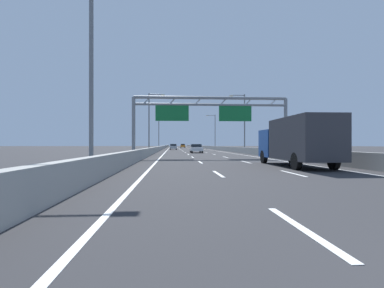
% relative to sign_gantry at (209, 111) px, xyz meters
% --- Properties ---
extents(ground_plane, '(260.00, 260.00, 0.00)m').
position_rel_sign_gantry_xyz_m(ground_plane, '(0.17, 71.02, -4.81)').
color(ground_plane, '#2D2D30').
extents(lane_dash_left_0, '(0.16, 3.00, 0.01)m').
position_rel_sign_gantry_xyz_m(lane_dash_left_0, '(-1.63, -25.48, -4.80)').
color(lane_dash_left_0, white).
rests_on(lane_dash_left_0, ground_plane).
extents(lane_dash_left_1, '(0.16, 3.00, 0.01)m').
position_rel_sign_gantry_xyz_m(lane_dash_left_1, '(-1.63, -16.48, -4.80)').
color(lane_dash_left_1, white).
rests_on(lane_dash_left_1, ground_plane).
extents(lane_dash_left_2, '(0.16, 3.00, 0.01)m').
position_rel_sign_gantry_xyz_m(lane_dash_left_2, '(-1.63, -7.48, -4.80)').
color(lane_dash_left_2, white).
rests_on(lane_dash_left_2, ground_plane).
extents(lane_dash_left_3, '(0.16, 3.00, 0.01)m').
position_rel_sign_gantry_xyz_m(lane_dash_left_3, '(-1.63, 1.52, -4.80)').
color(lane_dash_left_3, white).
rests_on(lane_dash_left_3, ground_plane).
extents(lane_dash_left_4, '(0.16, 3.00, 0.01)m').
position_rel_sign_gantry_xyz_m(lane_dash_left_4, '(-1.63, 10.52, -4.80)').
color(lane_dash_left_4, white).
rests_on(lane_dash_left_4, ground_plane).
extents(lane_dash_left_5, '(0.16, 3.00, 0.01)m').
position_rel_sign_gantry_xyz_m(lane_dash_left_5, '(-1.63, 19.52, -4.80)').
color(lane_dash_left_5, white).
rests_on(lane_dash_left_5, ground_plane).
extents(lane_dash_left_6, '(0.16, 3.00, 0.01)m').
position_rel_sign_gantry_xyz_m(lane_dash_left_6, '(-1.63, 28.52, -4.80)').
color(lane_dash_left_6, white).
rests_on(lane_dash_left_6, ground_plane).
extents(lane_dash_left_7, '(0.16, 3.00, 0.01)m').
position_rel_sign_gantry_xyz_m(lane_dash_left_7, '(-1.63, 37.52, -4.80)').
color(lane_dash_left_7, white).
rests_on(lane_dash_left_7, ground_plane).
extents(lane_dash_left_8, '(0.16, 3.00, 0.01)m').
position_rel_sign_gantry_xyz_m(lane_dash_left_8, '(-1.63, 46.52, -4.80)').
color(lane_dash_left_8, white).
rests_on(lane_dash_left_8, ground_plane).
extents(lane_dash_left_9, '(0.16, 3.00, 0.01)m').
position_rel_sign_gantry_xyz_m(lane_dash_left_9, '(-1.63, 55.52, -4.80)').
color(lane_dash_left_9, white).
rests_on(lane_dash_left_9, ground_plane).
extents(lane_dash_left_10, '(0.16, 3.00, 0.01)m').
position_rel_sign_gantry_xyz_m(lane_dash_left_10, '(-1.63, 64.52, -4.80)').
color(lane_dash_left_10, white).
rests_on(lane_dash_left_10, ground_plane).
extents(lane_dash_left_11, '(0.16, 3.00, 0.01)m').
position_rel_sign_gantry_xyz_m(lane_dash_left_11, '(-1.63, 73.52, -4.80)').
color(lane_dash_left_11, white).
rests_on(lane_dash_left_11, ground_plane).
extents(lane_dash_left_12, '(0.16, 3.00, 0.01)m').
position_rel_sign_gantry_xyz_m(lane_dash_left_12, '(-1.63, 82.52, -4.80)').
color(lane_dash_left_12, white).
rests_on(lane_dash_left_12, ground_plane).
extents(lane_dash_left_13, '(0.16, 3.00, 0.01)m').
position_rel_sign_gantry_xyz_m(lane_dash_left_13, '(-1.63, 91.52, -4.80)').
color(lane_dash_left_13, white).
rests_on(lane_dash_left_13, ground_plane).
extents(lane_dash_left_14, '(0.16, 3.00, 0.01)m').
position_rel_sign_gantry_xyz_m(lane_dash_left_14, '(-1.63, 100.52, -4.80)').
color(lane_dash_left_14, white).
rests_on(lane_dash_left_14, ground_plane).
extents(lane_dash_left_15, '(0.16, 3.00, 0.01)m').
position_rel_sign_gantry_xyz_m(lane_dash_left_15, '(-1.63, 109.52, -4.80)').
color(lane_dash_left_15, white).
rests_on(lane_dash_left_15, ground_plane).
extents(lane_dash_left_16, '(0.16, 3.00, 0.01)m').
position_rel_sign_gantry_xyz_m(lane_dash_left_16, '(-1.63, 118.52, -4.80)').
color(lane_dash_left_16, white).
rests_on(lane_dash_left_16, ground_plane).
extents(lane_dash_left_17, '(0.16, 3.00, 0.01)m').
position_rel_sign_gantry_xyz_m(lane_dash_left_17, '(-1.63, 127.52, -4.80)').
color(lane_dash_left_17, white).
rests_on(lane_dash_left_17, ground_plane).
extents(lane_dash_right_1, '(0.16, 3.00, 0.01)m').
position_rel_sign_gantry_xyz_m(lane_dash_right_1, '(1.97, -16.48, -4.80)').
color(lane_dash_right_1, white).
rests_on(lane_dash_right_1, ground_plane).
extents(lane_dash_right_2, '(0.16, 3.00, 0.01)m').
position_rel_sign_gantry_xyz_m(lane_dash_right_2, '(1.97, -7.48, -4.80)').
color(lane_dash_right_2, white).
rests_on(lane_dash_right_2, ground_plane).
extents(lane_dash_right_3, '(0.16, 3.00, 0.01)m').
position_rel_sign_gantry_xyz_m(lane_dash_right_3, '(1.97, 1.52, -4.80)').
color(lane_dash_right_3, white).
rests_on(lane_dash_right_3, ground_plane).
extents(lane_dash_right_4, '(0.16, 3.00, 0.01)m').
position_rel_sign_gantry_xyz_m(lane_dash_right_4, '(1.97, 10.52, -4.80)').
color(lane_dash_right_4, white).
rests_on(lane_dash_right_4, ground_plane).
extents(lane_dash_right_5, '(0.16, 3.00, 0.01)m').
position_rel_sign_gantry_xyz_m(lane_dash_right_5, '(1.97, 19.52, -4.80)').
color(lane_dash_right_5, white).
rests_on(lane_dash_right_5, ground_plane).
extents(lane_dash_right_6, '(0.16, 3.00, 0.01)m').
position_rel_sign_gantry_xyz_m(lane_dash_right_6, '(1.97, 28.52, -4.80)').
color(lane_dash_right_6, white).
rests_on(lane_dash_right_6, ground_plane).
extents(lane_dash_right_7, '(0.16, 3.00, 0.01)m').
position_rel_sign_gantry_xyz_m(lane_dash_right_7, '(1.97, 37.52, -4.80)').
color(lane_dash_right_7, white).
rests_on(lane_dash_right_7, ground_plane).
extents(lane_dash_right_8, '(0.16, 3.00, 0.01)m').
position_rel_sign_gantry_xyz_m(lane_dash_right_8, '(1.97, 46.52, -4.80)').
color(lane_dash_right_8, white).
rests_on(lane_dash_right_8, ground_plane).
extents(lane_dash_right_9, '(0.16, 3.00, 0.01)m').
position_rel_sign_gantry_xyz_m(lane_dash_right_9, '(1.97, 55.52, -4.80)').
color(lane_dash_right_9, white).
rests_on(lane_dash_right_9, ground_plane).
extents(lane_dash_right_10, '(0.16, 3.00, 0.01)m').
position_rel_sign_gantry_xyz_m(lane_dash_right_10, '(1.97, 64.52, -4.80)').
color(lane_dash_right_10, white).
rests_on(lane_dash_right_10, ground_plane).
extents(lane_dash_right_11, '(0.16, 3.00, 0.01)m').
position_rel_sign_gantry_xyz_m(lane_dash_right_11, '(1.97, 73.52, -4.80)').
color(lane_dash_right_11, white).
rests_on(lane_dash_right_11, ground_plane).
extents(lane_dash_right_12, '(0.16, 3.00, 0.01)m').
position_rel_sign_gantry_xyz_m(lane_dash_right_12, '(1.97, 82.52, -4.80)').
color(lane_dash_right_12, white).
rests_on(lane_dash_right_12, ground_plane).
extents(lane_dash_right_13, '(0.16, 3.00, 0.01)m').
position_rel_sign_gantry_xyz_m(lane_dash_right_13, '(1.97, 91.52, -4.80)').
color(lane_dash_right_13, white).
rests_on(lane_dash_right_13, ground_plane).
extents(lane_dash_right_14, '(0.16, 3.00, 0.01)m').
position_rel_sign_gantry_xyz_m(lane_dash_right_14, '(1.97, 100.52, -4.80)').
color(lane_dash_right_14, white).
rests_on(lane_dash_right_14, ground_plane).
extents(lane_dash_right_15, '(0.16, 3.00, 0.01)m').
position_rel_sign_gantry_xyz_m(lane_dash_right_15, '(1.97, 109.52, -4.80)').
color(lane_dash_right_15, white).
rests_on(lane_dash_right_15, ground_plane).
extents(lane_dash_right_16, '(0.16, 3.00, 0.01)m').
position_rel_sign_gantry_xyz_m(lane_dash_right_16, '(1.97, 118.52, -4.80)').
color(lane_dash_right_16, white).
rests_on(lane_dash_right_16, ground_plane).
extents(lane_dash_right_17, '(0.16, 3.00, 0.01)m').
position_rel_sign_gantry_xyz_m(lane_dash_right_17, '(1.97, 127.52, -4.80)').
color(lane_dash_right_17, white).
rests_on(lane_dash_right_17, ground_plane).
extents(edge_line_left, '(0.16, 176.00, 0.01)m').
position_rel_sign_gantry_xyz_m(edge_line_left, '(-5.08, 59.02, -4.80)').
color(edge_line_left, white).
rests_on(edge_line_left, ground_plane).
extents(edge_line_right, '(0.16, 176.00, 0.01)m').
position_rel_sign_gantry_xyz_m(edge_line_right, '(5.42, 59.02, -4.80)').
color(edge_line_right, white).
rests_on(edge_line_right, ground_plane).
extents(barrier_left, '(0.45, 220.00, 0.95)m').
position_rel_sign_gantry_xyz_m(barrier_left, '(-6.73, 81.02, -4.34)').
color(barrier_left, '#9E9E99').
rests_on(barrier_left, ground_plane).
extents(barrier_right, '(0.45, 220.00, 0.95)m').
position_rel_sign_gantry_xyz_m(barrier_right, '(7.07, 81.02, -4.34)').
color(barrier_right, '#9E9E99').
rests_on(barrier_right, ground_plane).
extents(sign_gantry, '(16.18, 0.36, 6.36)m').
position_rel_sign_gantry_xyz_m(sign_gantry, '(0.00, 0.00, 0.00)').
color(sign_gantry, gray).
rests_on(sign_gantry, ground_plane).
extents(streetlamp_left_near, '(2.58, 0.28, 9.50)m').
position_rel_sign_gantry_xyz_m(streetlamp_left_near, '(-7.30, -16.38, 0.59)').
color(streetlamp_left_near, slate).
rests_on(streetlamp_left_near, ground_plane).
extents(streetlamp_left_mid, '(2.58, 0.28, 9.50)m').
position_rel_sign_gantry_xyz_m(streetlamp_left_mid, '(-7.30, 16.88, 0.59)').
color(streetlamp_left_mid, slate).
rests_on(streetlamp_left_mid, ground_plane).
extents(streetlamp_right_mid, '(2.58, 0.28, 9.50)m').
position_rel_sign_gantry_xyz_m(streetlamp_right_mid, '(7.63, 16.88, 0.59)').
color(streetlamp_right_mid, slate).
rests_on(streetlamp_right_mid, ground_plane).
extents(streetlamp_left_far, '(2.58, 0.28, 9.50)m').
position_rel_sign_gantry_xyz_m(streetlamp_left_far, '(-7.30, 50.14, 0.59)').
color(streetlamp_left_far, slate).
rests_on(streetlamp_left_far, ground_plane).
extents(streetlamp_right_far, '(2.58, 0.28, 9.50)m').
position_rel_sign_gantry_xyz_m(streetlamp_right_far, '(7.63, 50.14, 0.59)').
color(streetlamp_right_far, slate).
rests_on(streetlamp_right_far, ground_plane).
extents(green_car, '(1.84, 4.53, 1.55)m').
position_rel_sign_gantry_xyz_m(green_car, '(-3.39, 107.86, -4.02)').
color(green_car, '#1E7A38').
rests_on(green_car, ground_plane).
extents(orange_car, '(1.82, 4.55, 1.54)m').
position_rel_sign_gantry_xyz_m(orange_car, '(0.25, 87.31, -4.02)').
color(orange_car, orange).
rests_on(orange_car, ground_plane).
extents(red_car, '(1.70, 4.57, 1.47)m').
position_rel_sign_gantry_xyz_m(red_car, '(-3.53, 97.68, -4.05)').
color(red_car, red).
rests_on(red_car, ground_plane).
extents(black_car, '(1.77, 4.48, 1.46)m').
position_rel_sign_gantry_xyz_m(black_car, '(-3.26, 79.51, -4.05)').
color(black_car, black).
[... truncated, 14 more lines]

